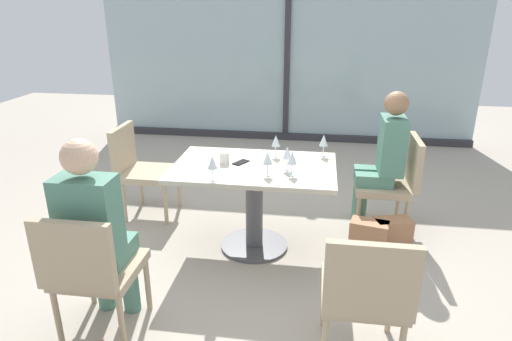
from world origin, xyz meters
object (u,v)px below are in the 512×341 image
at_px(wine_glass_3, 292,158).
at_px(wine_glass_5, 276,141).
at_px(chair_front_left, 91,267).
at_px(person_front_left, 95,228).
at_px(coffee_cup, 225,158).
at_px(wine_glass_2, 287,153).
at_px(wine_glass_4, 324,141).
at_px(person_far_right, 383,156).
at_px(cell_phone_on_table, 241,162).
at_px(chair_front_right, 366,291).
at_px(chair_far_left, 140,165).
at_px(chair_far_right, 394,179).
at_px(handbag_0, 392,234).
at_px(handbag_2, 368,237).
at_px(dining_table_main, 254,188).
at_px(wine_glass_0, 212,163).
at_px(wine_glass_1, 268,158).

xyz_separation_m(wine_glass_3, wine_glass_5, (-0.16, 0.41, 0.00)).
height_order(chair_front_left, person_front_left, person_front_left).
bearing_deg(coffee_cup, wine_glass_5, 29.99).
height_order(wine_glass_2, wine_glass_4, same).
xyz_separation_m(person_far_right, person_front_left, (-1.83, -1.57, 0.00)).
bearing_deg(wine_glass_2, cell_phone_on_table, 165.25).
relative_size(chair_front_right, chair_far_left, 1.00).
distance_m(person_front_left, wine_glass_2, 1.48).
height_order(chair_front_left, wine_glass_4, wine_glass_4).
xyz_separation_m(chair_front_right, person_far_right, (0.27, 1.68, 0.20)).
xyz_separation_m(person_far_right, wine_glass_5, (-0.91, -0.23, 0.16)).
xyz_separation_m(chair_far_right, chair_front_left, (-1.94, -1.68, 0.00)).
bearing_deg(wine_glass_4, wine_glass_3, -115.50).
xyz_separation_m(chair_far_right, wine_glass_2, (-0.90, -0.53, 0.37)).
height_order(person_front_left, wine_glass_3, person_front_left).
xyz_separation_m(cell_phone_on_table, handbag_0, (1.25, 0.07, -0.59)).
distance_m(chair_front_right, person_far_right, 1.71).
xyz_separation_m(person_far_right, handbag_2, (-0.11, -0.43, -0.56)).
relative_size(wine_glass_3, handbag_2, 0.62).
bearing_deg(chair_far_right, handbag_2, -117.42).
height_order(person_far_right, handbag_2, person_far_right).
bearing_deg(chair_far_left, dining_table_main, -22.17).
bearing_deg(handbag_2, cell_phone_on_table, -167.12).
bearing_deg(handbag_0, chair_front_right, -120.68).
bearing_deg(wine_glass_4, wine_glass_5, -170.14).
bearing_deg(wine_glass_5, wine_glass_3, -68.32).
bearing_deg(person_far_right, wine_glass_2, -146.37).
relative_size(chair_front_left, handbag_0, 2.90).
height_order(dining_table_main, wine_glass_5, wine_glass_5).
bearing_deg(handbag_2, wine_glass_0, -148.89).
distance_m(dining_table_main, chair_front_left, 1.43).
distance_m(wine_glass_3, handbag_2, 0.98).
bearing_deg(chair_far_right, person_far_right, -180.00).
bearing_deg(coffee_cup, handbag_0, 3.87).
distance_m(chair_far_right, chair_far_left, 2.32).
distance_m(chair_far_right, wine_glass_0, 1.67).
bearing_deg(wine_glass_0, handbag_2, 17.96).
relative_size(chair_front_left, wine_glass_3, 4.70).
bearing_deg(person_front_left, chair_front_right, -4.01).
height_order(chair_far_left, wine_glass_2, wine_glass_2).
bearing_deg(handbag_2, wine_glass_4, 158.98).
relative_size(wine_glass_3, cell_phone_on_table, 1.28).
height_order(chair_front_left, wine_glass_2, wine_glass_2).
relative_size(chair_front_left, person_far_right, 0.69).
relative_size(wine_glass_4, wine_glass_5, 1.00).
distance_m(dining_table_main, wine_glass_3, 0.48).
bearing_deg(person_far_right, chair_front_left, -137.53).
height_order(chair_far_left, handbag_2, chair_far_left).
distance_m(wine_glass_1, wine_glass_4, 0.65).
relative_size(chair_front_left, wine_glass_0, 4.70).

